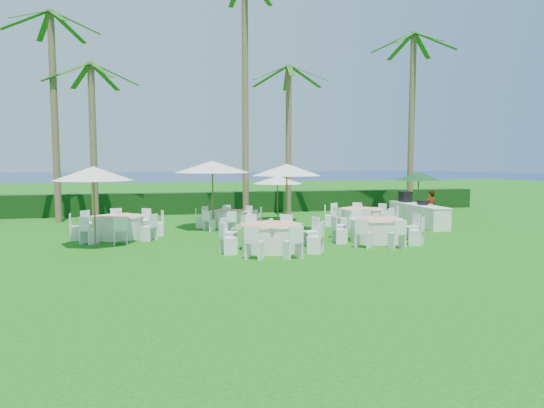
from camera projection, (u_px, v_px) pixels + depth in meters
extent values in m
plane|color=#115A0F|center=(245.00, 251.00, 14.73)|extent=(120.00, 120.00, 0.00)
cube|color=black|center=(209.00, 203.00, 26.30)|extent=(34.00, 1.00, 1.20)
plane|color=#081856|center=(174.00, 176.00, 113.56)|extent=(260.00, 260.00, 0.00)
cylinder|color=silver|center=(271.00, 238.00, 14.91)|extent=(1.92, 1.92, 0.83)
cylinder|color=silver|center=(271.00, 225.00, 14.88)|extent=(2.00, 2.00, 0.03)
cube|color=#F6A178|center=(271.00, 224.00, 14.88)|extent=(2.16, 2.16, 0.01)
cylinder|color=silver|center=(271.00, 221.00, 14.87)|extent=(0.13, 0.13, 0.18)
cube|color=white|center=(310.00, 232.00, 15.56)|extent=(0.56, 0.56, 1.00)
cube|color=white|center=(285.00, 229.00, 16.32)|extent=(0.64, 0.64, 1.00)
cube|color=white|center=(253.00, 229.00, 16.25)|extent=(0.56, 0.56, 1.00)
cube|color=white|center=(229.00, 233.00, 15.40)|extent=(0.64, 0.64, 1.00)
cube|color=white|center=(228.00, 238.00, 14.26)|extent=(0.56, 0.56, 1.00)
cube|color=white|center=(254.00, 242.00, 13.50)|extent=(0.64, 0.64, 1.00)
cube|color=white|center=(293.00, 242.00, 13.56)|extent=(0.56, 0.56, 1.00)
cube|color=white|center=(316.00, 237.00, 14.42)|extent=(0.64, 0.64, 1.00)
cylinder|color=silver|center=(376.00, 230.00, 16.63)|extent=(1.86, 1.86, 0.81)
cylinder|color=silver|center=(376.00, 219.00, 16.60)|extent=(1.93, 1.93, 0.03)
cube|color=#F6A178|center=(376.00, 219.00, 16.59)|extent=(1.93, 1.93, 0.01)
cylinder|color=silver|center=(376.00, 216.00, 16.59)|extent=(0.13, 0.13, 0.17)
cube|color=white|center=(387.00, 224.00, 17.88)|extent=(0.64, 0.64, 0.97)
cube|color=white|center=(358.00, 223.00, 18.02)|extent=(0.47, 0.47, 0.97)
cube|color=white|center=(339.00, 226.00, 17.34)|extent=(0.64, 0.64, 0.97)
cube|color=white|center=(339.00, 230.00, 16.25)|extent=(0.47, 0.47, 0.97)
cube|color=white|center=(363.00, 233.00, 15.37)|extent=(0.64, 0.64, 0.97)
cube|color=white|center=(397.00, 234.00, 15.23)|extent=(0.47, 0.47, 0.97)
cube|color=white|center=(417.00, 231.00, 15.91)|extent=(0.64, 0.64, 0.97)
cube|color=white|center=(411.00, 227.00, 17.00)|extent=(0.47, 0.47, 0.97)
cylinder|color=silver|center=(118.00, 227.00, 17.40)|extent=(1.88, 1.88, 0.82)
cylinder|color=silver|center=(118.00, 217.00, 17.37)|extent=(1.96, 1.96, 0.03)
cube|color=#F6A178|center=(118.00, 216.00, 17.36)|extent=(2.07, 2.07, 0.01)
cylinder|color=silver|center=(118.00, 214.00, 17.36)|extent=(0.13, 0.13, 0.17)
cube|color=white|center=(157.00, 223.00, 17.92)|extent=(0.51, 0.51, 0.98)
cube|color=white|center=(143.00, 221.00, 18.73)|extent=(0.64, 0.64, 0.98)
cube|color=white|center=(116.00, 221.00, 18.76)|extent=(0.51, 0.51, 0.98)
cube|color=white|center=(89.00, 223.00, 17.98)|extent=(0.64, 0.64, 0.98)
cube|color=white|center=(77.00, 227.00, 16.87)|extent=(0.51, 0.51, 0.98)
cube|color=white|center=(89.00, 230.00, 16.06)|extent=(0.64, 0.64, 0.98)
cube|color=white|center=(120.00, 230.00, 16.03)|extent=(0.51, 0.51, 0.98)
cube|color=white|center=(149.00, 227.00, 16.81)|extent=(0.64, 0.64, 0.98)
cylinder|color=silver|center=(229.00, 219.00, 20.36)|extent=(1.64, 1.64, 0.71)
cylinder|color=silver|center=(229.00, 211.00, 20.33)|extent=(1.71, 1.71, 0.03)
cube|color=#F6A178|center=(229.00, 211.00, 20.33)|extent=(1.77, 1.77, 0.01)
cylinder|color=silver|center=(229.00, 209.00, 20.32)|extent=(0.11, 0.11, 0.15)
cube|color=white|center=(247.00, 215.00, 21.40)|extent=(0.56, 0.56, 0.85)
cube|color=white|center=(227.00, 215.00, 21.62)|extent=(0.42, 0.42, 0.85)
cube|color=white|center=(208.00, 216.00, 21.09)|extent=(0.56, 0.56, 0.85)
cube|color=white|center=(200.00, 218.00, 20.14)|extent=(0.42, 0.42, 0.85)
cube|color=white|center=(209.00, 221.00, 19.31)|extent=(0.56, 0.56, 0.85)
cube|color=white|center=(231.00, 221.00, 19.10)|extent=(0.42, 0.42, 0.85)
cube|color=white|center=(251.00, 220.00, 19.62)|extent=(0.56, 0.56, 0.85)
cube|color=white|center=(257.00, 217.00, 20.58)|extent=(0.42, 0.42, 0.85)
cylinder|color=silver|center=(361.00, 218.00, 20.64)|extent=(1.82, 1.82, 0.79)
cylinder|color=silver|center=(361.00, 209.00, 20.60)|extent=(1.90, 1.90, 0.03)
cube|color=#F6A178|center=(361.00, 208.00, 20.60)|extent=(2.07, 2.07, 0.01)
cylinder|color=silver|center=(361.00, 206.00, 20.59)|extent=(0.13, 0.13, 0.17)
cube|color=white|center=(380.00, 214.00, 21.55)|extent=(0.60, 0.60, 0.95)
cube|color=white|center=(357.00, 213.00, 22.04)|extent=(0.56, 0.56, 0.95)
cube|color=white|center=(337.00, 213.00, 21.71)|extent=(0.60, 0.60, 0.95)
cube|color=white|center=(329.00, 216.00, 20.74)|extent=(0.56, 0.56, 0.95)
cube|color=white|center=(340.00, 218.00, 19.71)|extent=(0.60, 0.60, 0.95)
cube|color=white|center=(365.00, 220.00, 19.22)|extent=(0.56, 0.56, 0.95)
cube|color=white|center=(387.00, 219.00, 19.55)|extent=(0.60, 0.60, 0.95)
cube|color=white|center=(393.00, 216.00, 20.52)|extent=(0.56, 0.56, 0.95)
cylinder|color=brown|center=(94.00, 209.00, 15.35)|extent=(0.06, 0.06, 2.64)
cone|color=white|center=(93.00, 174.00, 15.25)|extent=(2.61, 2.61, 0.48)
sphere|color=brown|center=(93.00, 169.00, 15.23)|extent=(0.11, 0.11, 0.11)
cylinder|color=brown|center=(287.00, 199.00, 18.84)|extent=(0.07, 0.07, 2.73)
cone|color=white|center=(287.00, 170.00, 18.74)|extent=(2.92, 2.92, 0.49)
sphere|color=brown|center=(287.00, 166.00, 18.72)|extent=(0.11, 0.11, 0.11)
cylinder|color=brown|center=(213.00, 197.00, 19.60)|extent=(0.07, 0.07, 2.85)
cone|color=white|center=(212.00, 167.00, 19.49)|extent=(3.23, 3.23, 0.51)
sphere|color=brown|center=(212.00, 163.00, 19.48)|extent=(0.11, 0.11, 0.11)
cylinder|color=brown|center=(278.00, 200.00, 22.40)|extent=(0.05, 0.05, 2.17)
cone|color=white|center=(278.00, 180.00, 22.31)|extent=(2.51, 2.51, 0.39)
sphere|color=brown|center=(278.00, 177.00, 22.30)|extent=(0.09, 0.09, 0.09)
cylinder|color=brown|center=(418.00, 197.00, 22.63)|extent=(0.06, 0.06, 2.36)
cone|color=#103D1B|center=(419.00, 176.00, 22.54)|extent=(2.17, 2.17, 0.43)
sphere|color=brown|center=(419.00, 173.00, 22.53)|extent=(0.09, 0.09, 0.09)
cube|color=silver|center=(418.00, 215.00, 21.03)|extent=(1.01, 4.19, 0.94)
cube|color=white|center=(418.00, 205.00, 20.98)|extent=(1.07, 4.24, 0.04)
cube|color=black|center=(405.00, 197.00, 22.18)|extent=(0.49, 0.59, 0.52)
cube|color=black|center=(423.00, 203.00, 20.57)|extent=(0.38, 0.38, 0.21)
imported|color=gray|center=(430.00, 208.00, 20.93)|extent=(0.65, 0.49, 1.62)
cylinder|color=brown|center=(55.00, 118.00, 21.66)|extent=(0.32, 0.32, 10.00)
cube|color=#205715|center=(75.00, 22.00, 21.47)|extent=(2.22, 0.40, 1.00)
cube|color=#205715|center=(68.00, 28.00, 22.30)|extent=(1.44, 2.00, 1.00)
cube|color=#205715|center=(44.00, 27.00, 22.10)|extent=(1.25, 2.09, 1.00)
cube|color=#205715|center=(25.00, 20.00, 21.07)|extent=(2.22, 0.40, 1.00)
cube|color=#205715|center=(31.00, 14.00, 20.24)|extent=(1.44, 2.00, 1.00)
cube|color=#205715|center=(57.00, 15.00, 20.44)|extent=(1.25, 2.09, 1.00)
cylinder|color=brown|center=(93.00, 143.00, 21.99)|extent=(0.32, 0.32, 7.66)
cube|color=#205715|center=(115.00, 74.00, 21.98)|extent=(2.21, 0.35, 1.00)
cube|color=#205715|center=(105.00, 77.00, 22.75)|extent=(1.29, 2.08, 1.00)
cube|color=#205715|center=(81.00, 76.00, 22.46)|extent=(1.40, 2.02, 1.00)
cube|color=#205715|center=(66.00, 72.00, 21.41)|extent=(2.21, 0.35, 1.00)
cube|color=#205715|center=(75.00, 68.00, 20.64)|extent=(1.29, 2.08, 1.00)
cube|color=#205715|center=(101.00, 70.00, 20.93)|extent=(1.40, 2.02, 1.00)
cylinder|color=brown|center=(245.00, 99.00, 22.98)|extent=(0.32, 0.32, 12.25)
cylinder|color=brown|center=(289.00, 141.00, 24.84)|extent=(0.32, 0.32, 8.14)
cube|color=#205715|center=(305.00, 77.00, 25.13)|extent=(2.17, 1.00, 1.00)
cube|color=#205715|center=(287.00, 78.00, 25.62)|extent=(0.67, 2.22, 1.00)
cube|color=#205715|center=(271.00, 76.00, 25.03)|extent=(1.86, 1.64, 1.00)
cube|color=#205715|center=(272.00, 72.00, 23.94)|extent=(2.17, 1.00, 1.00)
cube|color=#205715|center=(291.00, 70.00, 23.44)|extent=(0.67, 2.22, 1.00)
cube|color=#205715|center=(308.00, 73.00, 24.04)|extent=(1.86, 1.64, 1.00)
cylinder|color=brown|center=(411.00, 126.00, 24.29)|extent=(0.32, 0.32, 9.74)
cube|color=#205715|center=(435.00, 41.00, 23.74)|extent=(2.14, 1.10, 1.00)
cube|color=#205715|center=(421.00, 46.00, 24.76)|extent=(1.92, 1.57, 1.00)
cube|color=#205715|center=(401.00, 47.00, 24.93)|extent=(0.57, 2.22, 1.00)
cube|color=#205715|center=(392.00, 43.00, 24.08)|extent=(2.14, 1.10, 1.00)
cube|color=#205715|center=(405.00, 37.00, 23.06)|extent=(1.92, 1.57, 1.00)
cube|color=#205715|center=(428.00, 36.00, 22.89)|extent=(0.57, 2.22, 1.00)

